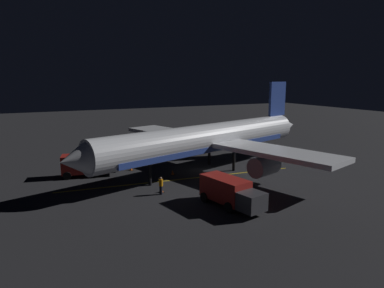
{
  "coord_description": "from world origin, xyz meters",
  "views": [
    {
      "loc": [
        -35.9,
        19.59,
        11.06
      ],
      "look_at": [
        0.0,
        2.0,
        3.5
      ],
      "focal_mm": 32.55,
      "sensor_mm": 36.0,
      "label": 1
    }
  ],
  "objects_px": {
    "traffic_cone_under_wing": "(117,167)",
    "catering_truck": "(230,192)",
    "airliner": "(211,140)",
    "traffic_cone_near_left": "(162,190)",
    "traffic_cone_near_right": "(131,168)",
    "ground_crew_worker": "(161,186)",
    "baggage_truck": "(86,165)",
    "traffic_cone_far": "(173,173)"
  },
  "relations": [
    {
      "from": "baggage_truck",
      "to": "traffic_cone_far",
      "type": "relative_size",
      "value": 11.25
    },
    {
      "from": "traffic_cone_under_wing",
      "to": "airliner",
      "type": "bearing_deg",
      "value": -118.89
    },
    {
      "from": "baggage_truck",
      "to": "traffic_cone_near_right",
      "type": "height_order",
      "value": "baggage_truck"
    },
    {
      "from": "catering_truck",
      "to": "airliner",
      "type": "bearing_deg",
      "value": -21.29
    },
    {
      "from": "airliner",
      "to": "baggage_truck",
      "type": "relative_size",
      "value": 5.85
    },
    {
      "from": "baggage_truck",
      "to": "ground_crew_worker",
      "type": "distance_m",
      "value": 11.15
    },
    {
      "from": "traffic_cone_near_right",
      "to": "airliner",
      "type": "bearing_deg",
      "value": -115.37
    },
    {
      "from": "ground_crew_worker",
      "to": "traffic_cone_far",
      "type": "bearing_deg",
      "value": -32.15
    },
    {
      "from": "traffic_cone_far",
      "to": "traffic_cone_near_left",
      "type": "bearing_deg",
      "value": 147.29
    },
    {
      "from": "baggage_truck",
      "to": "traffic_cone_near_right",
      "type": "bearing_deg",
      "value": -87.4
    },
    {
      "from": "traffic_cone_near_right",
      "to": "ground_crew_worker",
      "type": "bearing_deg",
      "value": -179.6
    },
    {
      "from": "traffic_cone_near_left",
      "to": "traffic_cone_near_right",
      "type": "xyz_separation_m",
      "value": [
        9.47,
        0.33,
        0.0
      ]
    },
    {
      "from": "catering_truck",
      "to": "traffic_cone_far",
      "type": "distance_m",
      "value": 11.64
    },
    {
      "from": "catering_truck",
      "to": "traffic_cone_near_left",
      "type": "relative_size",
      "value": 12.14
    },
    {
      "from": "traffic_cone_far",
      "to": "traffic_cone_near_right",
      "type": "bearing_deg",
      "value": 42.8
    },
    {
      "from": "airliner",
      "to": "traffic_cone_near_left",
      "type": "relative_size",
      "value": 65.85
    },
    {
      "from": "baggage_truck",
      "to": "traffic_cone_far",
      "type": "distance_m",
      "value": 9.92
    },
    {
      "from": "traffic_cone_near_left",
      "to": "traffic_cone_far",
      "type": "distance_m",
      "value": 6.4
    },
    {
      "from": "airliner",
      "to": "ground_crew_worker",
      "type": "distance_m",
      "value": 10.87
    },
    {
      "from": "ground_crew_worker",
      "to": "traffic_cone_near_right",
      "type": "xyz_separation_m",
      "value": [
        10.0,
        0.07,
        -0.64
      ]
    },
    {
      "from": "traffic_cone_near_left",
      "to": "traffic_cone_under_wing",
      "type": "height_order",
      "value": "same"
    },
    {
      "from": "airliner",
      "to": "traffic_cone_far",
      "type": "bearing_deg",
      "value": 89.19
    },
    {
      "from": "baggage_truck",
      "to": "catering_truck",
      "type": "distance_m",
      "value": 18.16
    },
    {
      "from": "airliner",
      "to": "catering_truck",
      "type": "relative_size",
      "value": 5.42
    },
    {
      "from": "catering_truck",
      "to": "traffic_cone_far",
      "type": "height_order",
      "value": "catering_truck"
    },
    {
      "from": "airliner",
      "to": "traffic_cone_far",
      "type": "relative_size",
      "value": 65.85
    },
    {
      "from": "catering_truck",
      "to": "ground_crew_worker",
      "type": "xyz_separation_m",
      "value": [
        5.67,
        4.21,
        -0.4
      ]
    },
    {
      "from": "traffic_cone_under_wing",
      "to": "catering_truck",
      "type": "bearing_deg",
      "value": -161.8
    },
    {
      "from": "baggage_truck",
      "to": "traffic_cone_under_wing",
      "type": "bearing_deg",
      "value": -67.33
    },
    {
      "from": "traffic_cone_near_left",
      "to": "airliner",
      "type": "bearing_deg",
      "value": -57.81
    },
    {
      "from": "airliner",
      "to": "traffic_cone_near_left",
      "type": "xyz_separation_m",
      "value": [
        -5.31,
        8.44,
        -3.55
      ]
    },
    {
      "from": "ground_crew_worker",
      "to": "traffic_cone_near_left",
      "type": "height_order",
      "value": "ground_crew_worker"
    },
    {
      "from": "traffic_cone_under_wing",
      "to": "traffic_cone_near_right",
      "type": "bearing_deg",
      "value": -136.69
    },
    {
      "from": "baggage_truck",
      "to": "traffic_cone_near_left",
      "type": "xyz_separation_m",
      "value": [
        -9.23,
        -5.63,
        -1.04
      ]
    },
    {
      "from": "airliner",
      "to": "ground_crew_worker",
      "type": "height_order",
      "value": "airliner"
    },
    {
      "from": "ground_crew_worker",
      "to": "traffic_cone_far",
      "type": "distance_m",
      "value": 7.01
    },
    {
      "from": "baggage_truck",
      "to": "traffic_cone_near_left",
      "type": "height_order",
      "value": "baggage_truck"
    },
    {
      "from": "traffic_cone_under_wing",
      "to": "traffic_cone_far",
      "type": "height_order",
      "value": "same"
    },
    {
      "from": "baggage_truck",
      "to": "traffic_cone_far",
      "type": "height_order",
      "value": "baggage_truck"
    },
    {
      "from": "traffic_cone_near_left",
      "to": "traffic_cone_near_right",
      "type": "relative_size",
      "value": 1.0
    },
    {
      "from": "traffic_cone_near_left",
      "to": "traffic_cone_under_wing",
      "type": "xyz_separation_m",
      "value": [
        10.88,
        1.66,
        0.0
      ]
    },
    {
      "from": "traffic_cone_near_left",
      "to": "traffic_cone_under_wing",
      "type": "relative_size",
      "value": 1.0
    }
  ]
}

